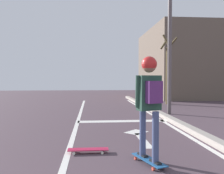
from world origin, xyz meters
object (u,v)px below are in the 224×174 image
Objects in this scene: spare_skateboard at (88,150)px; traffic_signal_mast at (143,12)px; skater at (150,94)px; roadside_tree at (168,73)px; skateboard at (149,160)px.

spare_skateboard is 0.14× the size of traffic_signal_mast.
roadside_tree reaches higher than skater.
skater is 0.31× the size of traffic_signal_mast.
spare_skateboard is at bearing -116.86° from roadside_tree.
skateboard is 1.12m from skater.
skateboard is 0.15× the size of traffic_signal_mast.
traffic_signal_mast is at bearing 79.15° from skateboard.
spare_skateboard is (-1.03, 0.71, -1.12)m from skater.
roadside_tree is at bearing 70.33° from skater.
traffic_signal_mast is (2.10, 4.92, 4.01)m from spare_skateboard.
skater is (0.01, -0.01, 1.12)m from skateboard.
spare_skateboard is at bearing 145.89° from skateboard.
roadside_tree is at bearing 58.53° from traffic_signal_mast.
traffic_signal_mast is at bearing 79.23° from skater.
roadside_tree is (3.33, 9.32, 0.56)m from skater.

